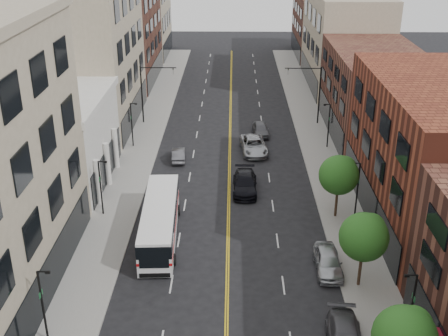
# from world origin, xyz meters

# --- Properties ---
(sidewalk_left) EXTENTS (4.00, 110.00, 0.15)m
(sidewalk_left) POSITION_xyz_m (-10.00, 35.00, 0.07)
(sidewalk_left) COLOR gray
(sidewalk_left) RESTS_ON ground
(sidewalk_right) EXTENTS (4.00, 110.00, 0.15)m
(sidewalk_right) POSITION_xyz_m (10.00, 35.00, 0.07)
(sidewalk_right) COLOR gray
(sidewalk_right) RESTS_ON ground
(bldg_l_white) EXTENTS (10.00, 14.00, 8.00)m
(bldg_l_white) POSITION_xyz_m (-17.00, 31.00, 4.00)
(bldg_l_white) COLOR silver
(bldg_l_white) RESTS_ON ground
(bldg_l_far_a) EXTENTS (10.00, 20.00, 18.00)m
(bldg_l_far_a) POSITION_xyz_m (-17.00, 48.00, 9.00)
(bldg_l_far_a) COLOR gray
(bldg_l_far_a) RESTS_ON ground
(bldg_l_far_b) EXTENTS (10.00, 20.00, 15.00)m
(bldg_l_far_b) POSITION_xyz_m (-17.00, 68.00, 7.50)
(bldg_l_far_b) COLOR #542A21
(bldg_l_far_b) RESTS_ON ground
(bldg_l_far_c) EXTENTS (10.00, 16.00, 20.00)m
(bldg_l_far_c) POSITION_xyz_m (-17.00, 86.00, 10.00)
(bldg_l_far_c) COLOR gray
(bldg_l_far_c) RESTS_ON ground
(bldg_r_mid) EXTENTS (10.00, 22.00, 12.00)m
(bldg_r_mid) POSITION_xyz_m (17.00, 24.00, 6.00)
(bldg_r_mid) COLOR maroon
(bldg_r_mid) RESTS_ON ground
(bldg_r_far_a) EXTENTS (10.00, 20.00, 10.00)m
(bldg_r_far_a) POSITION_xyz_m (17.00, 45.00, 5.00)
(bldg_r_far_a) COLOR #542A21
(bldg_r_far_a) RESTS_ON ground
(bldg_r_far_b) EXTENTS (10.00, 22.00, 14.00)m
(bldg_r_far_b) POSITION_xyz_m (17.00, 66.00, 7.00)
(bldg_r_far_b) COLOR gray
(bldg_r_far_b) RESTS_ON ground
(bldg_r_far_c) EXTENTS (10.00, 18.00, 11.00)m
(bldg_r_far_c) POSITION_xyz_m (17.00, 86.00, 5.50)
(bldg_r_far_c) COLOR #542A21
(bldg_r_far_c) RESTS_ON ground
(tree_r_1) EXTENTS (3.40, 3.40, 5.59)m
(tree_r_1) POSITION_xyz_m (9.39, 4.07, 4.13)
(tree_r_1) COLOR black
(tree_r_1) RESTS_ON sidewalk_right
(tree_r_2) EXTENTS (3.40, 3.40, 5.59)m
(tree_r_2) POSITION_xyz_m (9.39, 14.07, 4.13)
(tree_r_2) COLOR black
(tree_r_2) RESTS_ON sidewalk_right
(tree_r_3) EXTENTS (3.40, 3.40, 5.59)m
(tree_r_3) POSITION_xyz_m (9.39, 24.07, 4.13)
(tree_r_3) COLOR black
(tree_r_3) RESTS_ON sidewalk_right
(lamp_l_1) EXTENTS (0.81, 0.55, 5.05)m
(lamp_l_1) POSITION_xyz_m (-10.95, 8.00, 2.97)
(lamp_l_1) COLOR black
(lamp_l_1) RESTS_ON sidewalk_left
(lamp_l_2) EXTENTS (0.81, 0.55, 5.05)m
(lamp_l_2) POSITION_xyz_m (-10.95, 24.00, 2.97)
(lamp_l_2) COLOR black
(lamp_l_2) RESTS_ON sidewalk_left
(lamp_l_3) EXTENTS (0.81, 0.55, 5.05)m
(lamp_l_3) POSITION_xyz_m (-10.95, 40.00, 2.97)
(lamp_l_3) COLOR black
(lamp_l_3) RESTS_ON sidewalk_left
(lamp_r_1) EXTENTS (0.81, 0.55, 5.05)m
(lamp_r_1) POSITION_xyz_m (10.95, 8.00, 2.97)
(lamp_r_1) COLOR black
(lamp_r_1) RESTS_ON sidewalk_right
(lamp_r_2) EXTENTS (0.81, 0.55, 5.05)m
(lamp_r_2) POSITION_xyz_m (10.95, 24.00, 2.97)
(lamp_r_2) COLOR black
(lamp_r_2) RESTS_ON sidewalk_right
(lamp_r_3) EXTENTS (0.81, 0.55, 5.05)m
(lamp_r_3) POSITION_xyz_m (10.95, 40.00, 2.97)
(lamp_r_3) COLOR black
(lamp_r_3) RESTS_ON sidewalk_right
(signal_mast_left) EXTENTS (4.49, 0.18, 7.20)m
(signal_mast_left) POSITION_xyz_m (-10.27, 48.00, 4.65)
(signal_mast_left) COLOR black
(signal_mast_left) RESTS_ON sidewalk_left
(signal_mast_right) EXTENTS (4.49, 0.18, 7.20)m
(signal_mast_right) POSITION_xyz_m (10.27, 48.00, 4.65)
(signal_mast_right) COLOR black
(signal_mast_right) RESTS_ON sidewalk_right
(city_bus) EXTENTS (3.25, 11.80, 3.01)m
(city_bus) POSITION_xyz_m (-5.50, 20.24, 1.75)
(city_bus) COLOR white
(city_bus) RESTS_ON ground
(car_parked_far) EXTENTS (1.92, 4.70, 1.60)m
(car_parked_far) POSITION_xyz_m (7.40, 15.88, 0.80)
(car_parked_far) COLOR #AFB2B7
(car_parked_far) RESTS_ON ground
(car_lane_behind) EXTENTS (1.69, 3.99, 1.28)m
(car_lane_behind) POSITION_xyz_m (-5.50, 36.24, 0.64)
(car_lane_behind) COLOR #47474C
(car_lane_behind) RESTS_ON ground
(car_lane_a) EXTENTS (2.34, 5.62, 1.62)m
(car_lane_a) POSITION_xyz_m (1.50, 28.93, 0.81)
(car_lane_a) COLOR black
(car_lane_a) RESTS_ON ground
(car_lane_b) EXTENTS (3.33, 6.17, 1.64)m
(car_lane_b) POSITION_xyz_m (2.66, 38.60, 0.82)
(car_lane_b) COLOR #A7AAAE
(car_lane_b) RESTS_ON ground
(car_lane_c) EXTENTS (2.06, 4.48, 1.49)m
(car_lane_c) POSITION_xyz_m (3.64, 43.98, 0.74)
(car_lane_c) COLOR #55565B
(car_lane_c) RESTS_ON ground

